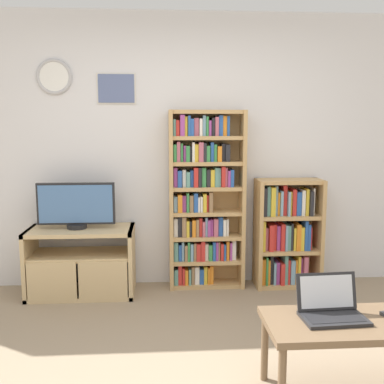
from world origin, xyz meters
The scene contains 7 objects.
wall_back centered at (-0.01, 2.05, 1.31)m, with size 6.53×0.09×2.60m.
tv_stand centered at (-0.92, 1.75, 0.31)m, with size 0.96×0.47×0.62m.
television centered at (-0.95, 1.77, 0.83)m, with size 0.69×0.18×0.42m.
bookshelf_tall centered at (0.21, 1.90, 0.85)m, with size 0.71×0.24×1.69m.
bookshelf_short centered at (1.01, 1.87, 0.52)m, with size 0.62×0.31×1.04m.
coffee_table centered at (0.91, 0.04, 0.41)m, with size 1.03×0.48×0.46m.
laptop centered at (0.78, 0.09, 0.52)m, with size 0.37×0.27×0.24m.
Camera 1 is at (-0.18, -2.29, 1.55)m, focal length 42.00 mm.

